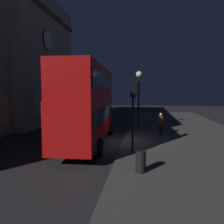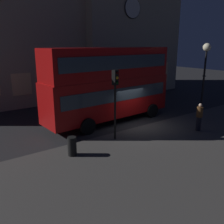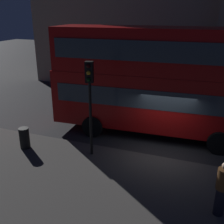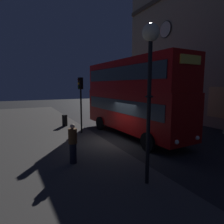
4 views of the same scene
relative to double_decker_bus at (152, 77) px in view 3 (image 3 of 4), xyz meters
name	(u,v)px [view 3 (image 3 of 4)]	position (x,y,z in m)	size (l,w,h in m)	color
ground_plane	(161,154)	(1.03, -1.98, -3.02)	(80.00, 80.00, 0.00)	#232326
double_decker_bus	(152,77)	(0.00, 0.00, 0.00)	(10.09, 3.10, 5.38)	#9E0C0C
traffic_light_near_kerb	(90,90)	(-1.86, -3.24, 0.04)	(0.37, 0.39, 4.10)	black
pedestrian	(222,189)	(3.41, -5.29, -1.97)	(0.40, 0.40, 1.83)	black
litter_bin	(24,138)	(-4.98, -3.76, -2.41)	(0.46, 0.46, 0.98)	black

